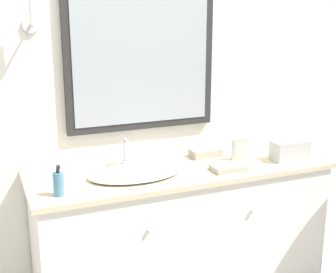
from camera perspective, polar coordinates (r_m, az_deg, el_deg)
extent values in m
cube|color=white|center=(2.99, -0.74, 4.88)|extent=(8.00, 0.06, 2.55)
cube|color=#282828|center=(2.86, -3.28, 9.59)|extent=(0.94, 0.04, 0.88)
cube|color=#9EA8B2|center=(2.84, -3.14, 9.56)|extent=(0.85, 0.01, 0.79)
cylinder|color=silver|center=(2.71, -16.43, 12.89)|extent=(0.09, 0.01, 0.09)
cylinder|color=silver|center=(2.66, -16.31, 12.87)|extent=(0.02, 0.10, 0.02)
cylinder|color=white|center=(2.61, -16.30, 14.37)|extent=(0.02, 0.02, 0.14)
cube|color=white|center=(2.98, 1.66, -12.26)|extent=(1.76, 0.55, 0.87)
cube|color=beige|center=(2.80, 1.73, -4.05)|extent=(1.82, 0.59, 0.03)
sphere|color=silver|center=(2.53, -2.32, -11.41)|extent=(0.02, 0.02, 0.02)
sphere|color=silver|center=(2.79, 10.22, -9.00)|extent=(0.02, 0.02, 0.02)
ellipsoid|color=white|center=(2.66, -4.02, -4.41)|extent=(0.54, 0.34, 0.03)
cylinder|color=silver|center=(2.83, -5.24, -3.25)|extent=(0.06, 0.06, 0.03)
cylinder|color=silver|center=(2.81, -5.28, -1.67)|extent=(0.02, 0.02, 0.13)
cylinder|color=silver|center=(2.76, -5.10, -0.54)|extent=(0.02, 0.07, 0.02)
cylinder|color=white|center=(2.81, -6.71, -3.14)|extent=(0.06, 0.02, 0.02)
cylinder|color=white|center=(2.85, -3.80, -2.79)|extent=(0.06, 0.02, 0.02)
cylinder|color=teal|center=(2.43, -13.19, -5.68)|extent=(0.06, 0.06, 0.12)
cylinder|color=black|center=(2.40, -13.30, -3.94)|extent=(0.02, 0.02, 0.04)
cube|color=black|center=(2.39, -13.28, -3.63)|extent=(0.02, 0.03, 0.01)
cube|color=#BCBCC1|center=(3.02, 14.60, -1.63)|extent=(0.23, 0.12, 0.12)
cube|color=black|center=(2.97, 15.24, -1.92)|extent=(0.17, 0.01, 0.08)
cube|color=#B2B2B7|center=(2.95, 8.68, -1.57)|extent=(0.10, 0.01, 0.13)
cube|color=beige|center=(2.94, 8.75, -1.61)|extent=(0.07, 0.00, 0.10)
cube|color=#B7A899|center=(2.76, 7.39, -3.79)|extent=(0.20, 0.13, 0.03)
cube|color=#B7A899|center=(3.00, 4.57, -1.98)|extent=(0.19, 0.11, 0.05)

